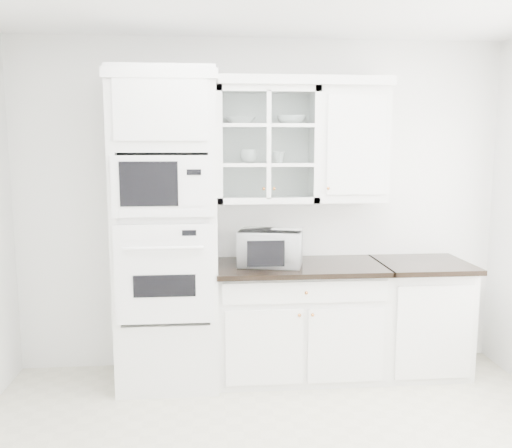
{
  "coord_description": "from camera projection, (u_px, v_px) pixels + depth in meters",
  "views": [
    {
      "loc": [
        -0.42,
        -2.71,
        1.85
      ],
      "look_at": [
        -0.1,
        1.05,
        1.3
      ],
      "focal_mm": 38.0,
      "sensor_mm": 36.0,
      "label": 1
    }
  ],
  "objects": [
    {
      "name": "room_shell",
      "position": [
        282.0,
        157.0,
        3.14
      ],
      "size": [
        4.0,
        3.5,
        2.7
      ],
      "color": "white",
      "rests_on": "ground"
    },
    {
      "name": "oven_column",
      "position": [
        167.0,
        231.0,
        4.13
      ],
      "size": [
        0.76,
        0.68,
        2.4
      ],
      "color": "white",
      "rests_on": "ground"
    },
    {
      "name": "base_cabinet_run",
      "position": [
        299.0,
        319.0,
        4.36
      ],
      "size": [
        1.32,
        0.67,
        0.92
      ],
      "color": "white",
      "rests_on": "ground"
    },
    {
      "name": "extra_base_cabinet",
      "position": [
        419.0,
        316.0,
        4.44
      ],
      "size": [
        0.72,
        0.67,
        0.92
      ],
      "color": "white",
      "rests_on": "ground"
    },
    {
      "name": "upper_cabinet_glass",
      "position": [
        267.0,
        145.0,
        4.27
      ],
      "size": [
        0.8,
        0.33,
        0.9
      ],
      "color": "white",
      "rests_on": "room_shell"
    },
    {
      "name": "upper_cabinet_solid",
      "position": [
        350.0,
        145.0,
        4.33
      ],
      "size": [
        0.55,
        0.33,
        0.9
      ],
      "primitive_type": "cube",
      "color": "white",
      "rests_on": "room_shell"
    },
    {
      "name": "crown_molding",
      "position": [
        254.0,
        82.0,
        4.17
      ],
      "size": [
        2.14,
        0.38,
        0.07
      ],
      "primitive_type": "cube",
      "color": "white",
      "rests_on": "room_shell"
    },
    {
      "name": "countertop_microwave",
      "position": [
        271.0,
        247.0,
        4.23
      ],
      "size": [
        0.56,
        0.5,
        0.28
      ],
      "primitive_type": "imported",
      "rotation": [
        0.0,
        0.0,
        2.91
      ],
      "color": "white",
      "rests_on": "base_cabinet_run"
    },
    {
      "name": "bowl_a",
      "position": [
        241.0,
        121.0,
        4.23
      ],
      "size": [
        0.24,
        0.24,
        0.06
      ],
      "primitive_type": "imported",
      "rotation": [
        0.0,
        0.0,
        0.04
      ],
      "color": "white",
      "rests_on": "upper_cabinet_glass"
    },
    {
      "name": "bowl_b",
      "position": [
        291.0,
        120.0,
        4.26
      ],
      "size": [
        0.25,
        0.25,
        0.07
      ],
      "primitive_type": "imported",
      "rotation": [
        0.0,
        0.0,
        0.11
      ],
      "color": "white",
      "rests_on": "upper_cabinet_glass"
    },
    {
      "name": "cup_a",
      "position": [
        249.0,
        156.0,
        4.28
      ],
      "size": [
        0.14,
        0.14,
        0.11
      ],
      "primitive_type": "imported",
      "rotation": [
        0.0,
        0.0,
        0.01
      ],
      "color": "white",
      "rests_on": "upper_cabinet_glass"
    },
    {
      "name": "cup_b",
      "position": [
        279.0,
        157.0,
        4.3
      ],
      "size": [
        0.11,
        0.11,
        0.09
      ],
      "primitive_type": "imported",
      "rotation": [
        0.0,
        0.0,
        0.06
      ],
      "color": "white",
      "rests_on": "upper_cabinet_glass"
    }
  ]
}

